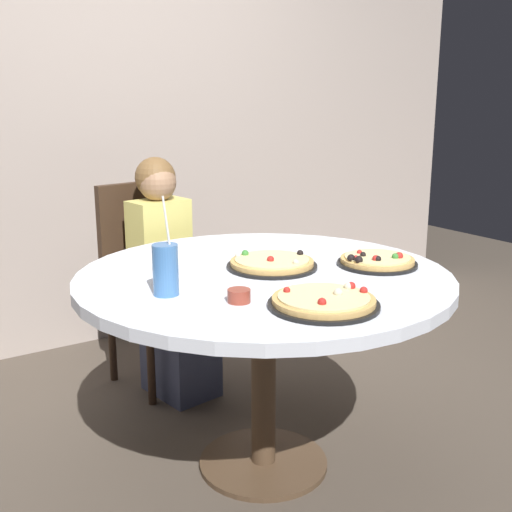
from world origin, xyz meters
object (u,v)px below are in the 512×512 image
at_px(pizza_pepperoni, 377,261).
at_px(sauce_bowl, 239,296).
at_px(pizza_veggie, 324,301).
at_px(pizza_cheese, 272,263).
at_px(chair_wooden, 149,272).
at_px(diner_child, 170,290).
at_px(soda_cup, 166,269).
at_px(dining_table, 264,297).

xyz_separation_m(pizza_pepperoni, sauce_bowl, (-0.64, -0.08, 0.00)).
distance_m(pizza_veggie, pizza_cheese, 0.46).
height_order(pizza_cheese, sauce_bowl, pizza_cheese).
xyz_separation_m(chair_wooden, diner_child, (0.02, -0.18, -0.05)).
relative_size(pizza_veggie, pizza_pepperoni, 1.14).
bearing_deg(diner_child, soda_cup, -116.17).
distance_m(diner_child, pizza_cheese, 0.79).
height_order(pizza_veggie, sauce_bowl, pizza_veggie).
bearing_deg(pizza_cheese, sauce_bowl, -138.81).
relative_size(soda_cup, sauce_bowl, 4.39).
xyz_separation_m(pizza_cheese, soda_cup, (-0.45, -0.08, 0.06)).
bearing_deg(pizza_cheese, pizza_pepperoni, -28.60).
distance_m(pizza_cheese, soda_cup, 0.47).
xyz_separation_m(chair_wooden, pizza_cheese, (0.07, -0.92, 0.24)).
distance_m(chair_wooden, pizza_cheese, 0.95).
bearing_deg(pizza_pepperoni, chair_wooden, 110.41).
xyz_separation_m(pizza_veggie, sauce_bowl, (-0.19, 0.17, 0.00)).
height_order(dining_table, diner_child, diner_child).
height_order(diner_child, pizza_pepperoni, diner_child).
relative_size(diner_child, pizza_cheese, 3.33).
bearing_deg(pizza_veggie, pizza_cheese, 74.79).
xyz_separation_m(diner_child, sauce_bowl, (-0.25, -1.01, 0.29)).
xyz_separation_m(pizza_cheese, pizza_pepperoni, (0.34, -0.18, 0.00)).
relative_size(diner_child, pizza_veggie, 3.28).
height_order(dining_table, pizza_veggie, pizza_veggie).
xyz_separation_m(dining_table, sauce_bowl, (-0.24, -0.23, 0.11)).
bearing_deg(sauce_bowl, chair_wooden, 79.04).
distance_m(dining_table, pizza_pepperoni, 0.44).
height_order(pizza_pepperoni, sauce_bowl, pizza_pepperoni).
relative_size(pizza_cheese, sauce_bowl, 4.65).
bearing_deg(dining_table, pizza_cheese, 32.84).
height_order(dining_table, sauce_bowl, sauce_bowl).
relative_size(chair_wooden, pizza_veggie, 2.88).
height_order(dining_table, soda_cup, soda_cup).
distance_m(chair_wooden, pizza_pepperoni, 1.20).
distance_m(diner_child, soda_cup, 0.98).
bearing_deg(dining_table, chair_wooden, 90.78).
bearing_deg(soda_cup, pizza_pepperoni, -7.47).
bearing_deg(chair_wooden, pizza_cheese, -85.37).
distance_m(pizza_pepperoni, soda_cup, 0.80).
relative_size(diner_child, soda_cup, 3.52).
bearing_deg(diner_child, pizza_veggie, -93.34).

